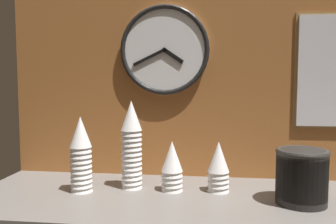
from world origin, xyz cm
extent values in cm
cube|color=slate|center=(0.00, 0.00, -2.00)|extent=(160.00, 56.00, 4.00)
cube|color=#A3602D|center=(0.00, 26.50, 52.50)|extent=(160.00, 3.00, 105.00)
cone|color=white|center=(-43.11, -0.25, 5.42)|extent=(7.65, 7.65, 10.84)
cone|color=white|center=(-43.11, -0.25, 7.19)|extent=(7.65, 7.65, 10.84)
cone|color=white|center=(-43.11, -0.25, 8.95)|extent=(7.65, 7.65, 10.84)
cone|color=white|center=(-43.11, -0.25, 10.72)|extent=(7.65, 7.65, 10.84)
cone|color=white|center=(-43.11, -0.25, 12.49)|extent=(7.65, 7.65, 10.84)
cone|color=white|center=(-43.11, -0.25, 14.25)|extent=(7.65, 7.65, 10.84)
cone|color=white|center=(-43.11, -0.25, 16.02)|extent=(7.65, 7.65, 10.84)
cone|color=white|center=(-43.11, -0.25, 17.78)|extent=(7.65, 7.65, 10.84)
cone|color=white|center=(-43.11, -0.25, 19.55)|extent=(7.65, 7.65, 10.84)
cone|color=white|center=(-43.11, -0.25, 21.32)|extent=(7.65, 7.65, 10.84)
cone|color=white|center=(-11.44, 4.67, 5.42)|extent=(7.65, 7.65, 10.84)
cone|color=white|center=(-11.44, 4.67, 7.19)|extent=(7.65, 7.65, 10.84)
cone|color=white|center=(-11.44, 4.67, 8.95)|extent=(7.65, 7.65, 10.84)
cone|color=white|center=(-11.44, 4.67, 10.72)|extent=(7.65, 7.65, 10.84)
cone|color=white|center=(-11.44, 4.67, 12.49)|extent=(7.65, 7.65, 10.84)
cone|color=white|center=(-26.40, 6.35, 5.42)|extent=(7.65, 7.65, 10.84)
cone|color=white|center=(-26.40, 6.35, 7.19)|extent=(7.65, 7.65, 10.84)
cone|color=white|center=(-26.40, 6.35, 8.95)|extent=(7.65, 7.65, 10.84)
cone|color=white|center=(-26.40, 6.35, 10.72)|extent=(7.65, 7.65, 10.84)
cone|color=white|center=(-26.40, 6.35, 12.49)|extent=(7.65, 7.65, 10.84)
cone|color=white|center=(-26.40, 6.35, 14.25)|extent=(7.65, 7.65, 10.84)
cone|color=white|center=(-26.40, 6.35, 16.02)|extent=(7.65, 7.65, 10.84)
cone|color=white|center=(-26.40, 6.35, 17.78)|extent=(7.65, 7.65, 10.84)
cone|color=white|center=(-26.40, 6.35, 19.55)|extent=(7.65, 7.65, 10.84)
cone|color=white|center=(-26.40, 6.35, 21.32)|extent=(7.65, 7.65, 10.84)
cone|color=white|center=(-26.40, 6.35, 23.08)|extent=(7.65, 7.65, 10.84)
cone|color=white|center=(-26.40, 6.35, 24.85)|extent=(7.65, 7.65, 10.84)
cone|color=white|center=(-26.40, 6.35, 26.61)|extent=(7.65, 7.65, 10.84)
cone|color=white|center=(4.87, 5.93, 5.42)|extent=(7.65, 7.65, 10.84)
cone|color=white|center=(4.87, 5.93, 7.19)|extent=(7.65, 7.65, 10.84)
cone|color=white|center=(4.87, 5.93, 8.95)|extent=(7.65, 7.65, 10.84)
cone|color=white|center=(4.87, 5.93, 10.72)|extent=(7.65, 7.65, 10.84)
cone|color=white|center=(4.87, 5.93, 12.49)|extent=(7.65, 7.65, 10.84)
cylinder|color=black|center=(30.84, -3.61, 2.48)|extent=(15.86, 15.86, 4.95)
cylinder|color=black|center=(30.84, -3.61, 4.55)|extent=(15.86, 15.86, 4.95)
cylinder|color=black|center=(30.84, -3.61, 6.62)|extent=(15.86, 15.86, 4.95)
cylinder|color=black|center=(30.84, -3.61, 8.70)|extent=(15.86, 15.86, 4.95)
cylinder|color=black|center=(30.84, -3.61, 10.77)|extent=(15.86, 15.86, 4.95)
cylinder|color=black|center=(30.84, -3.61, 12.84)|extent=(15.86, 15.86, 4.95)
cylinder|color=black|center=(30.84, -3.61, 14.92)|extent=(15.86, 15.86, 4.95)
torus|color=#302D2A|center=(30.84, -3.61, 16.65)|extent=(16.38, 16.38, 1.78)
cylinder|color=white|center=(-16.52, 23.90, 51.32)|extent=(35.28, 1.80, 35.28)
torus|color=black|center=(-16.52, 23.09, 51.32)|extent=(35.85, 1.98, 35.85)
cube|color=black|center=(-12.88, 22.60, 48.84)|extent=(8.19, 0.60, 6.28)
cube|color=black|center=(-22.74, 22.60, 48.37)|extent=(12.91, 0.60, 6.90)
cylinder|color=black|center=(-16.52, 22.60, 51.32)|extent=(1.76, 0.60, 1.76)
camera|label=1|loc=(1.99, -118.23, 38.96)|focal=38.00mm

